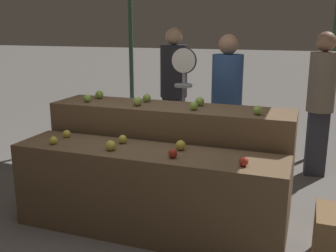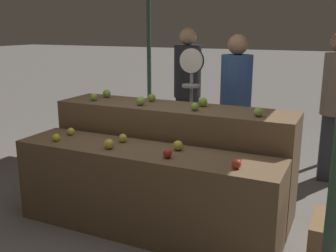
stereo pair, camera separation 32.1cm
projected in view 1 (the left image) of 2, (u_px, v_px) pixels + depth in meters
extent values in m
plane|color=slate|center=(147.00, 232.00, 3.53)|extent=(60.00, 60.00, 0.00)
cylinder|color=#33513D|center=(131.00, 52.00, 6.46)|extent=(0.07, 0.07, 2.78)
cylinder|color=#33513D|center=(333.00, 57.00, 5.44)|extent=(0.07, 0.07, 2.78)
cube|color=brown|center=(146.00, 192.00, 3.44)|extent=(2.38, 0.55, 0.77)
cube|color=brown|center=(169.00, 157.00, 3.95)|extent=(2.38, 0.55, 1.04)
sphere|color=gold|center=(53.00, 140.00, 3.51)|extent=(0.07, 0.07, 0.07)
sphere|color=gold|center=(111.00, 146.00, 3.33)|extent=(0.09, 0.09, 0.09)
sphere|color=#AD281E|center=(173.00, 153.00, 3.14)|extent=(0.07, 0.07, 0.07)
sphere|color=red|center=(244.00, 161.00, 2.95)|extent=(0.07, 0.07, 0.07)
sphere|color=gold|center=(67.00, 134.00, 3.72)|extent=(0.07, 0.07, 0.07)
sphere|color=gold|center=(123.00, 139.00, 3.53)|extent=(0.08, 0.08, 0.08)
sphere|color=gold|center=(181.00, 145.00, 3.34)|extent=(0.09, 0.09, 0.09)
sphere|color=#84AD3D|center=(87.00, 98.00, 4.01)|extent=(0.08, 0.08, 0.08)
sphere|color=#8EB247|center=(137.00, 102.00, 3.81)|extent=(0.09, 0.09, 0.09)
sphere|color=#84AD3D|center=(194.00, 106.00, 3.62)|extent=(0.08, 0.08, 0.08)
sphere|color=#8EB247|center=(258.00, 110.00, 3.43)|extent=(0.08, 0.08, 0.08)
sphere|color=#7AA338|center=(99.00, 95.00, 4.20)|extent=(0.09, 0.09, 0.09)
sphere|color=#7AA338|center=(147.00, 98.00, 4.01)|extent=(0.08, 0.08, 0.08)
sphere|color=#84AD3D|center=(200.00, 102.00, 3.82)|extent=(0.09, 0.09, 0.09)
cylinder|color=#99999E|center=(184.00, 123.00, 4.48)|extent=(0.04, 0.04, 1.46)
cylinder|color=black|center=(184.00, 61.00, 4.30)|extent=(0.29, 0.01, 0.29)
cylinder|color=silver|center=(184.00, 61.00, 4.29)|extent=(0.27, 0.02, 0.27)
cylinder|color=#99999E|center=(183.00, 79.00, 4.34)|extent=(0.01, 0.01, 0.14)
cylinder|color=#99999E|center=(183.00, 85.00, 4.36)|extent=(0.20, 0.20, 0.03)
cube|color=#2D2D38|center=(225.00, 147.00, 4.68)|extent=(0.27, 0.17, 0.80)
cylinder|color=#2D4C84|center=(227.00, 85.00, 4.49)|extent=(0.36, 0.36, 0.69)
sphere|color=#936B51|center=(229.00, 44.00, 4.38)|extent=(0.23, 0.23, 0.23)
cube|color=#2D2D38|center=(174.00, 125.00, 5.68)|extent=(0.31, 0.22, 0.83)
cylinder|color=#232328|center=(174.00, 71.00, 5.49)|extent=(0.44, 0.44, 0.72)
sphere|color=tan|center=(174.00, 36.00, 5.38)|extent=(0.23, 0.23, 0.23)
cube|color=#2D2D38|center=(316.00, 144.00, 4.80)|extent=(0.26, 0.17, 0.81)
cylinder|color=#756656|center=(322.00, 82.00, 4.62)|extent=(0.36, 0.36, 0.70)
sphere|color=#936B51|center=(326.00, 42.00, 4.50)|extent=(0.23, 0.23, 0.23)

